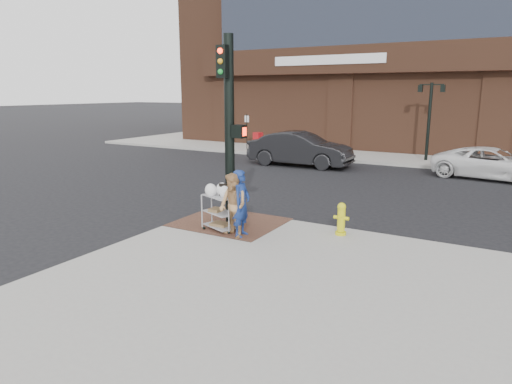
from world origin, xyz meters
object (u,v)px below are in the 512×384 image
Objects in this scene: lamp_post at (430,113)px; minivan_white at (493,164)px; utility_cart at (220,209)px; fire_hydrant at (341,218)px; pedestrian_tan at (233,206)px; woman_blue at (241,203)px; sedan_dark at (300,149)px; traffic_signal_pole at (230,126)px.

lamp_post is 0.82× the size of minivan_white.
fire_hydrant is (2.89, 1.20, -0.14)m from utility_cart.
pedestrian_tan is 0.33× the size of minivan_white.
pedestrian_tan is at bearing -145.53° from fire_hydrant.
lamp_post is 16.14m from woman_blue.
fire_hydrant is at bearing 58.89° from pedestrian_tan.
lamp_post reaches higher than sedan_dark.
lamp_post reaches higher than fire_hydrant.
minivan_white is at bearing 92.68° from pedestrian_tan.
woman_blue reaches higher than minivan_white.
pedestrian_tan is at bearing -54.09° from traffic_signal_pole.
woman_blue is 0.24m from pedestrian_tan.
sedan_dark is at bearing -141.46° from lamp_post.
pedestrian_tan is 1.93× the size of fire_hydrant.
lamp_post is at bearing -12.36° from woman_blue.
minivan_white is at bearing -27.96° from woman_blue.
pedestrian_tan is at bearing 142.62° from woman_blue.
woman_blue is at bearing -42.71° from traffic_signal_pole.
minivan_white is (5.78, 11.84, -2.16)m from traffic_signal_pole.
woman_blue is 0.32× the size of sedan_dark.
traffic_signal_pole is at bearing -166.76° from sedan_dark.
traffic_signal_pole is 13.35m from minivan_white.
woman_blue is 1.35× the size of utility_cart.
sedan_dark is 6.24× the size of fire_hydrant.
utility_cart is (-0.75, 0.15, -0.28)m from woman_blue.
pedestrian_tan is (-1.79, -16.17, -1.66)m from lamp_post.
minivan_white is 5.78× the size of fire_hydrant.
sedan_dark is at bearing 104.37° from utility_cart.
sedan_dark is 8.73m from minivan_white.
minivan_white is 3.88× the size of utility_cart.
utility_cart is (-5.73, -12.43, 0.04)m from minivan_white.
sedan_dark reaches higher than fire_hydrant.
pedestrian_tan is (0.68, -0.94, -1.87)m from traffic_signal_pole.
traffic_signal_pole is (-2.48, -15.23, 0.21)m from lamp_post.
sedan_dark is at bearing 104.85° from traffic_signal_pole.
pedestrian_tan is at bearing -96.33° from lamp_post.
utility_cart is at bearing 72.26° from woman_blue.
utility_cart is 1.49× the size of fire_hydrant.
utility_cart is at bearing -98.71° from lamp_post.
sedan_dark is (-3.58, 11.89, -0.10)m from pedestrian_tan.
traffic_signal_pole is 3.99× the size of utility_cart.
minivan_white is at bearing -85.74° from sedan_dark.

